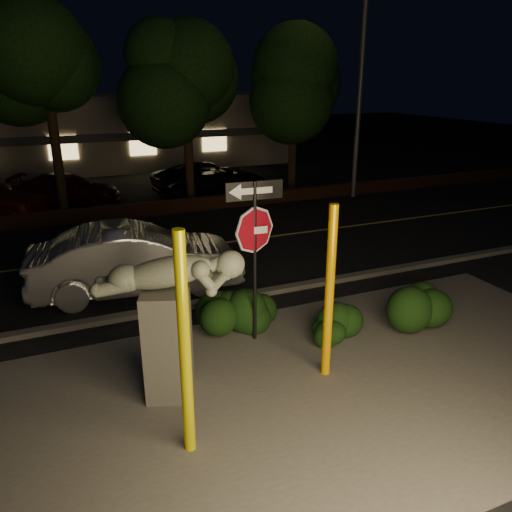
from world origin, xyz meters
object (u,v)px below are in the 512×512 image
(signpost, at_px, (255,231))
(sculpture, at_px, (169,310))
(parked_car_dark, at_px, (210,178))
(parked_car_darkred, at_px, (67,189))
(silver_sedan, at_px, (136,260))
(yellow_pole_right, at_px, (329,294))
(streetlight, at_px, (357,46))
(yellow_pole_left, at_px, (185,348))

(signpost, height_order, sculpture, signpost)
(signpost, distance_m, parked_car_dark, 13.46)
(sculpture, height_order, parked_car_dark, sculpture)
(sculpture, xyz_separation_m, parked_car_darkred, (-0.73, 14.65, -0.93))
(sculpture, relative_size, silver_sedan, 0.50)
(yellow_pole_right, relative_size, silver_sedan, 0.62)
(parked_car_darkred, xyz_separation_m, parked_car_dark, (5.99, -0.54, 0.09))
(yellow_pole_right, bearing_deg, parked_car_dark, 79.74)
(parked_car_darkred, relative_size, parked_car_dark, 0.84)
(yellow_pole_right, distance_m, sculpture, 2.65)
(signpost, height_order, streetlight, streetlight)
(yellow_pole_right, height_order, signpost, signpost)
(sculpture, distance_m, streetlight, 16.06)
(streetlight, bearing_deg, sculpture, -112.86)
(parked_car_darkred, bearing_deg, yellow_pole_right, -147.07)
(sculpture, xyz_separation_m, silver_sedan, (0.26, 4.49, -0.72))
(silver_sedan, bearing_deg, parked_car_dark, -22.17)
(signpost, bearing_deg, parked_car_darkred, 104.94)
(parked_car_dark, bearing_deg, yellow_pole_right, 167.01)
(yellow_pole_left, distance_m, parked_car_darkred, 16.06)
(silver_sedan, xyz_separation_m, parked_car_dark, (4.99, 9.62, -0.12))
(signpost, bearing_deg, yellow_pole_left, -125.58)
(streetlight, relative_size, parked_car_darkred, 2.44)
(streetlight, distance_m, silver_sedan, 13.41)
(sculpture, bearing_deg, yellow_pole_left, -75.14)
(yellow_pole_right, xyz_separation_m, parked_car_darkred, (-3.35, 15.12, -0.93))
(sculpture, distance_m, silver_sedan, 4.55)
(yellow_pole_left, height_order, yellow_pole_right, yellow_pole_left)
(silver_sedan, bearing_deg, parked_car_darkred, 10.83)
(yellow_pole_right, distance_m, streetlight, 14.84)
(yellow_pole_left, relative_size, parked_car_dark, 0.64)
(sculpture, height_order, streetlight, streetlight)
(yellow_pole_left, xyz_separation_m, signpost, (2.06, 2.52, 0.65))
(sculpture, xyz_separation_m, streetlight, (10.62, 11.16, 4.57))
(signpost, distance_m, sculpture, 2.38)
(streetlight, bearing_deg, yellow_pole_right, -103.82)
(yellow_pole_right, distance_m, signpost, 1.90)
(yellow_pole_left, distance_m, yellow_pole_right, 2.87)
(silver_sedan, height_order, parked_car_dark, silver_sedan)
(silver_sedan, bearing_deg, yellow_pole_right, -149.42)
(silver_sedan, relative_size, parked_car_darkred, 1.18)
(yellow_pole_right, height_order, streetlight, streetlight)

